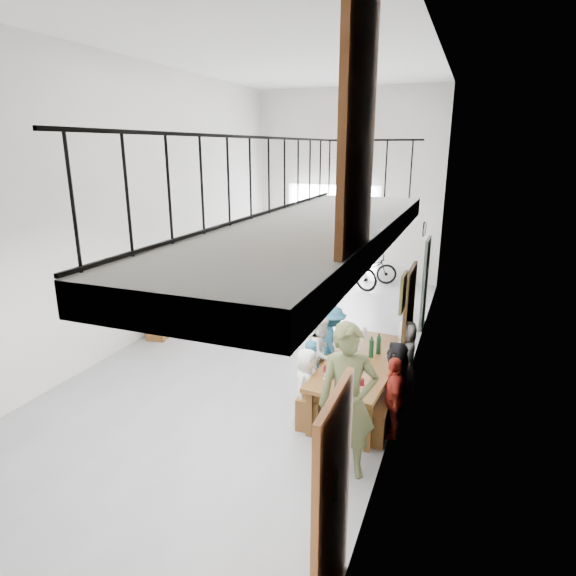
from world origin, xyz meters
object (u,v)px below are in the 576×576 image
at_px(bench_inner, 326,384).
at_px(oak_barrel, 255,270).
at_px(side_bench, 172,317).
at_px(bicycle_near, 367,268).
at_px(host_standing, 347,402).
at_px(tasting_table, 362,365).
at_px(serving_counter, 288,259).

height_order(bench_inner, oak_barrel, oak_barrel).
relative_size(side_bench, bicycle_near, 1.02).
bearing_deg(bicycle_near, side_bench, 134.68).
distance_m(oak_barrel, bicycle_near, 3.30).
bearing_deg(host_standing, oak_barrel, 102.61).
bearing_deg(side_bench, bicycle_near, 57.51).
bearing_deg(bicycle_near, bench_inner, 174.07).
height_order(side_bench, host_standing, host_standing).
height_order(tasting_table, bench_inner, tasting_table).
xyz_separation_m(oak_barrel, host_standing, (4.64, -7.40, 0.57)).
bearing_deg(host_standing, bicycle_near, 80.92).
height_order(serving_counter, host_standing, host_standing).
bearing_deg(side_bench, tasting_table, -21.93).
relative_size(side_bench, oak_barrel, 2.17).
relative_size(serving_counter, bicycle_near, 1.07).
bearing_deg(bicycle_near, serving_counter, 75.46).
distance_m(side_bench, serving_counter, 5.28).
bearing_deg(side_bench, bench_inner, -23.74).
bearing_deg(bicycle_near, host_standing, 177.58).
bearing_deg(tasting_table, bench_inner, 176.74).
bearing_deg(bench_inner, host_standing, -67.53).
height_order(tasting_table, side_bench, tasting_table).
bearing_deg(bench_inner, serving_counter, 114.18).
distance_m(oak_barrel, host_standing, 8.76).
height_order(host_standing, bicycle_near, host_standing).
distance_m(tasting_table, bench_inner, 0.75).
bearing_deg(side_bench, oak_barrel, 86.75).
relative_size(bench_inner, side_bench, 1.20).
relative_size(tasting_table, bench_inner, 1.18).
bearing_deg(bench_inner, bicycle_near, 95.48).
bearing_deg(host_standing, serving_counter, 95.79).
xyz_separation_m(bench_inner, bicycle_near, (-0.84, 6.96, 0.21)).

